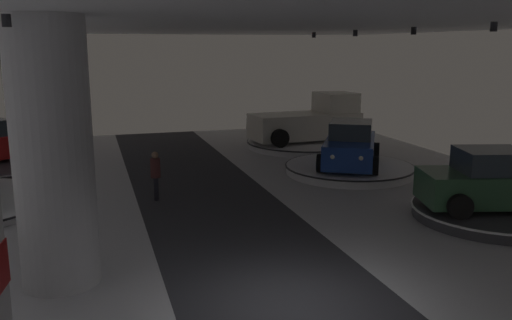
% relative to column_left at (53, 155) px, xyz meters
% --- Properties ---
extents(ground, '(24.00, 44.00, 0.06)m').
position_rel_column_left_xyz_m(ground, '(4.23, -2.54, -2.77)').
color(ground, '#B2B2B7').
extents(ceiling_with_spotlights, '(24.00, 44.00, 0.39)m').
position_rel_column_left_xyz_m(ceiling_with_spotlights, '(4.24, -2.54, 2.80)').
color(ceiling_with_spotlights, silver).
extents(column_left, '(1.58, 1.58, 5.50)m').
position_rel_column_left_xyz_m(column_left, '(0.00, 0.00, 0.00)').
color(column_left, '#ADADB2').
rests_on(column_left, ground).
extents(display_platform_deep_right, '(5.68, 5.68, 0.32)m').
position_rel_column_left_xyz_m(display_platform_deep_right, '(10.75, 12.93, -2.57)').
color(display_platform_deep_right, silver).
rests_on(display_platform_deep_right, ground).
extents(pickup_truck_deep_right, '(5.46, 3.00, 2.30)m').
position_rel_column_left_xyz_m(pickup_truck_deep_right, '(11.07, 12.95, -1.50)').
color(pickup_truck_deep_right, silver).
rests_on(pickup_truck_deep_right, display_platform_deep_right).
extents(display_platform_far_right, '(5.02, 5.02, 0.33)m').
position_rel_column_left_xyz_m(display_platform_far_right, '(10.30, 7.18, -2.57)').
color(display_platform_far_right, silver).
rests_on(display_platform_far_right, ground).
extents(display_car_far_right, '(3.69, 4.54, 1.71)m').
position_rel_column_left_xyz_m(display_car_far_right, '(10.32, 7.21, -1.65)').
color(display_car_far_right, navy).
rests_on(display_car_far_right, display_platform_far_right).
extents(display_platform_mid_right, '(4.64, 4.64, 0.33)m').
position_rel_column_left_xyz_m(display_platform_mid_right, '(11.72, 0.85, -2.56)').
color(display_platform_mid_right, '#333338').
rests_on(display_platform_mid_right, ground).
extents(display_car_mid_right, '(4.53, 3.08, 1.71)m').
position_rel_column_left_xyz_m(display_car_mid_right, '(11.69, 0.86, -1.65)').
color(display_car_mid_right, '#2D5638').
rests_on(display_car_mid_right, display_platform_mid_right).
extents(visitor_walking_near, '(0.32, 0.32, 1.59)m').
position_rel_column_left_xyz_m(visitor_walking_near, '(2.66, 5.69, -1.84)').
color(visitor_walking_near, black).
rests_on(visitor_walking_near, ground).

